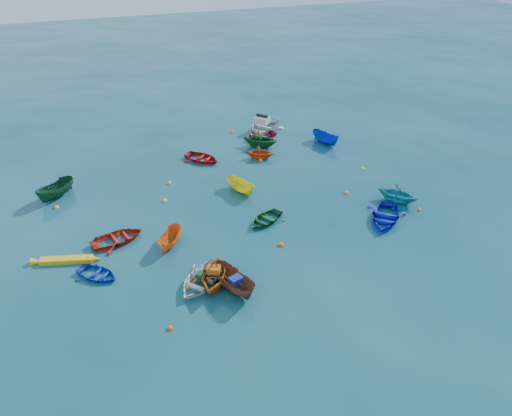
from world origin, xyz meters
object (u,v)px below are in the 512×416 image
object	(u,v)px
dinghy_blue_se	(384,220)
motorboat_white	(262,131)
kayak_yellow	(67,262)
dinghy_white_near	(201,284)
dinghy_blue_sw	(98,277)

from	to	relation	value
dinghy_blue_se	motorboat_white	world-z (taller)	motorboat_white
dinghy_blue_se	kayak_yellow	xyz separation A→B (m)	(-20.13, 2.33, 0.00)
kayak_yellow	dinghy_white_near	bearing A→B (deg)	-108.63
dinghy_blue_sw	dinghy_blue_se	world-z (taller)	dinghy_blue_se
dinghy_blue_sw	kayak_yellow	size ratio (longest dim) A/B	0.69
dinghy_blue_sw	motorboat_white	xyz separation A→B (m)	(16.16, 16.92, 0.00)
dinghy_blue_sw	kayak_yellow	distance (m)	2.60
dinghy_white_near	motorboat_white	distance (m)	22.26
dinghy_blue_se	motorboat_white	distance (m)	17.38
motorboat_white	kayak_yellow	bearing A→B (deg)	-91.82
motorboat_white	dinghy_blue_sw	bearing A→B (deg)	-85.44
kayak_yellow	dinghy_blue_se	bearing A→B (deg)	-81.92
dinghy_white_near	kayak_yellow	xyz separation A→B (m)	(-6.97, 4.58, 0.00)
kayak_yellow	motorboat_white	size ratio (longest dim) A/B	0.86
dinghy_white_near	dinghy_blue_se	world-z (taller)	dinghy_blue_se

